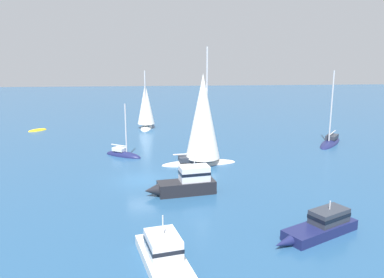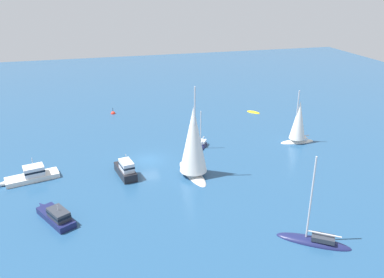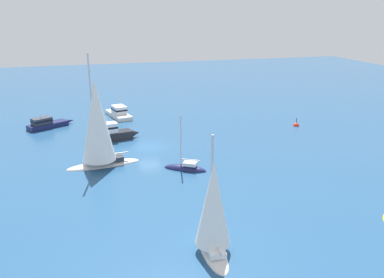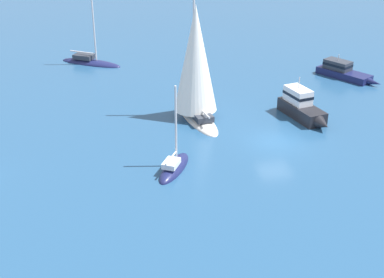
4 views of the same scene
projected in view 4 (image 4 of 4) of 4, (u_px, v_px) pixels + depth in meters
The scene contains 6 objects.
ground_plane at pixel (276, 142), 40.64m from camera, with size 160.00×160.00×0.00m, color navy.
sloop at pixel (90, 62), 57.90m from camera, with size 6.75×5.42×9.46m.
motor_cruiser at pixel (343, 71), 53.67m from camera, with size 4.42×6.52×2.19m.
ketch at pixel (196, 65), 43.01m from camera, with size 3.90×7.95×12.24m.
cabin_cruiser at pixel (302, 107), 44.41m from camera, with size 2.60×6.04×3.30m.
sloop_1 at pixel (174, 168), 36.74m from camera, with size 3.50×4.56×6.36m.
Camera 4 is at (14.53, 34.15, 17.74)m, focal length 50.65 mm.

